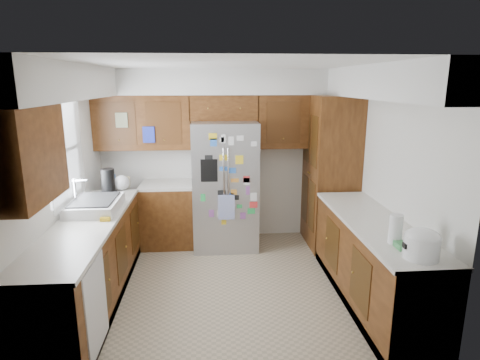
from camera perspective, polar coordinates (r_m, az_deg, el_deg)
The scene contains 12 objects.
floor at distance 4.89m, azimuth -1.48°, elevation -14.63°, with size 3.60×3.60×0.00m, color tan.
room_shell at distance 4.69m, azimuth -3.14°, elevation 7.61°, with size 3.64×3.24×2.52m.
left_counter_run at distance 4.86m, azimuth -18.02°, elevation -9.90°, with size 1.36×3.20×0.92m.
right_counter_run at distance 4.59m, azimuth 18.25°, elevation -11.43°, with size 0.63×2.25×0.92m.
pantry at distance 5.84m, azimuth 12.74°, elevation 1.07°, with size 0.60×0.90×2.15m, color #3D1F0B.
fridge at distance 5.68m, azimuth -2.15°, elevation -0.76°, with size 0.90×0.79×1.80m.
bridge_cabinet at distance 5.74m, azimuth -2.33°, elevation 10.26°, with size 0.96×0.34×0.35m, color #3D1F0B.
fridge_top_items at distance 5.67m, azimuth -2.09°, elevation 13.30°, with size 0.70×0.29×0.29m.
sink_assembly at distance 4.77m, azimuth -19.93°, elevation -3.35°, with size 0.52×0.74×0.37m.
left_counter_clutter at distance 5.40m, azimuth -17.55°, elevation -0.53°, with size 0.36×0.84×0.38m.
rice_cooker at distance 3.61m, azimuth 24.45°, elevation -8.17°, with size 0.30×0.28×0.25m.
paper_towel at distance 3.84m, azimuth 21.27°, elevation -6.52°, with size 0.12×0.12×0.27m, color white.
Camera 1 is at (-0.20, -4.30, 2.32)m, focal length 30.00 mm.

